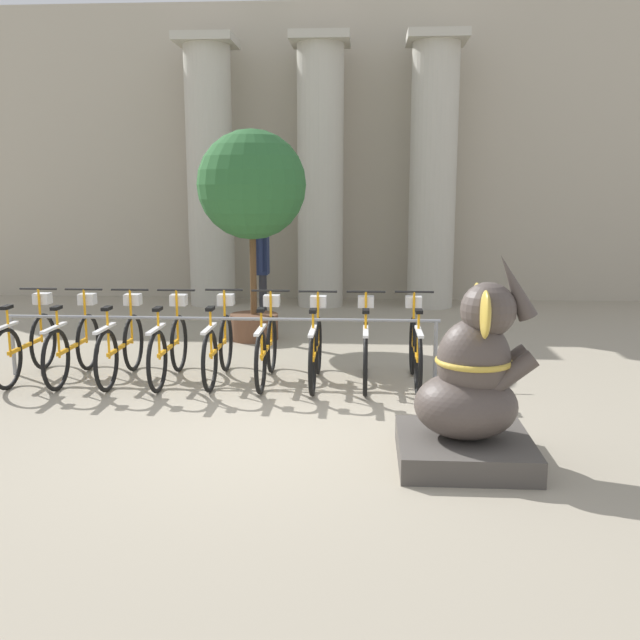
# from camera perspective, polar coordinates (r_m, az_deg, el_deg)

# --- Properties ---
(ground_plane) EXTENTS (60.00, 60.00, 0.00)m
(ground_plane) POSITION_cam_1_polar(r_m,az_deg,el_deg) (6.97, -3.95, -8.96)
(ground_plane) COLOR #9E937F
(building_facade) EXTENTS (20.00, 0.20, 6.00)m
(building_facade) POSITION_cam_1_polar(r_m,az_deg,el_deg) (15.15, 0.28, 13.08)
(building_facade) COLOR #B2A893
(building_facade) RESTS_ON ground_plane
(column_left) EXTENTS (1.12, 1.12, 5.16)m
(column_left) POSITION_cam_1_polar(r_m,az_deg,el_deg) (14.44, -8.80, 11.59)
(column_left) COLOR #BCB7A8
(column_left) RESTS_ON ground_plane
(column_middle) EXTENTS (1.12, 1.12, 5.16)m
(column_middle) POSITION_cam_1_polar(r_m,az_deg,el_deg) (14.14, 0.03, 11.74)
(column_middle) COLOR #BCB7A8
(column_middle) RESTS_ON ground_plane
(column_right) EXTENTS (1.12, 1.12, 5.16)m
(column_right) POSITION_cam_1_polar(r_m,az_deg,el_deg) (14.17, 9.03, 11.61)
(column_right) COLOR #BCB7A8
(column_right) RESTS_ON ground_plane
(bike_rack) EXTENTS (5.36, 0.05, 0.77)m
(bike_rack) POSITION_cam_1_polar(r_m,az_deg,el_deg) (8.81, -8.03, -0.62)
(bike_rack) COLOR gray
(bike_rack) RESTS_ON ground_plane
(bicycle_0) EXTENTS (0.48, 1.70, 1.07)m
(bicycle_0) POSITION_cam_1_polar(r_m,az_deg,el_deg) (9.49, -22.41, -1.80)
(bicycle_0) COLOR black
(bicycle_0) RESTS_ON ground_plane
(bicycle_1) EXTENTS (0.48, 1.70, 1.07)m
(bicycle_1) POSITION_cam_1_polar(r_m,az_deg,el_deg) (9.24, -19.11, -1.90)
(bicycle_1) COLOR black
(bicycle_1) RESTS_ON ground_plane
(bicycle_2) EXTENTS (0.48, 1.70, 1.07)m
(bicycle_2) POSITION_cam_1_polar(r_m,az_deg,el_deg) (9.03, -15.61, -1.99)
(bicycle_2) COLOR black
(bicycle_2) RESTS_ON ground_plane
(bicycle_3) EXTENTS (0.48, 1.70, 1.07)m
(bicycle_3) POSITION_cam_1_polar(r_m,az_deg,el_deg) (8.85, -11.97, -2.08)
(bicycle_3) COLOR black
(bicycle_3) RESTS_ON ground_plane
(bicycle_4) EXTENTS (0.48, 1.70, 1.07)m
(bicycle_4) POSITION_cam_1_polar(r_m,az_deg,el_deg) (8.77, -8.11, -2.06)
(bicycle_4) COLOR black
(bicycle_4) RESTS_ON ground_plane
(bicycle_5) EXTENTS (0.48, 1.70, 1.07)m
(bicycle_5) POSITION_cam_1_polar(r_m,az_deg,el_deg) (8.63, -4.28, -2.19)
(bicycle_5) COLOR black
(bicycle_5) RESTS_ON ground_plane
(bicycle_6) EXTENTS (0.48, 1.70, 1.07)m
(bicycle_6) POSITION_cam_1_polar(r_m,az_deg,el_deg) (8.54, -0.35, -2.30)
(bicycle_6) COLOR black
(bicycle_6) RESTS_ON ground_plane
(bicycle_7) EXTENTS (0.48, 1.70, 1.07)m
(bicycle_7) POSITION_cam_1_polar(r_m,az_deg,el_deg) (8.54, 3.65, -2.32)
(bicycle_7) COLOR black
(bicycle_7) RESTS_ON ground_plane
(bicycle_8) EXTENTS (0.48, 1.70, 1.07)m
(bicycle_8) POSITION_cam_1_polar(r_m,az_deg,el_deg) (8.58, 7.63, -2.33)
(bicycle_8) COLOR black
(bicycle_8) RESTS_ON ground_plane
(elephant_statue) EXTENTS (1.13, 1.13, 1.82)m
(elephant_statue) POSITION_cam_1_polar(r_m,az_deg,el_deg) (6.20, 11.98, -5.75)
(elephant_statue) COLOR #4C4742
(elephant_statue) RESTS_ON ground_plane
(person_pedestrian) EXTENTS (0.23, 0.47, 1.76)m
(person_pedestrian) POSITION_cam_1_polar(r_m,az_deg,el_deg) (12.27, -4.62, 4.61)
(person_pedestrian) COLOR #28282D
(person_pedestrian) RESTS_ON ground_plane
(potted_tree) EXTENTS (1.64, 1.64, 3.19)m
(potted_tree) POSITION_cam_1_polar(r_m,az_deg,el_deg) (10.92, -5.47, 10.17)
(potted_tree) COLOR brown
(potted_tree) RESTS_ON ground_plane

